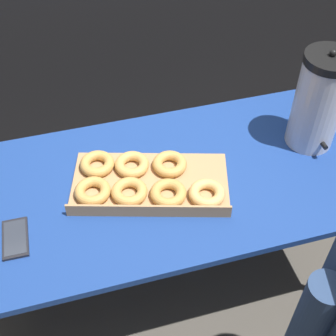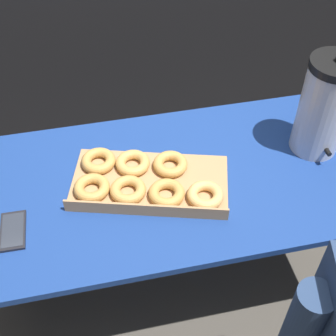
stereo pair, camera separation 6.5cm
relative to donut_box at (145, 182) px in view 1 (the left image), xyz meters
The scene contains 5 objects.
ground_plane 0.77m from the donut_box, ahead, with size 12.00×12.00×0.00m, color #4C473F.
folding_table 0.13m from the donut_box, ahead, with size 1.56×0.72×0.74m.
donut_box is the anchor object (origin of this frame).
coffee_urn 0.67m from the donut_box, ahead, with size 0.18×0.20×0.40m.
cell_phone 0.46m from the donut_box, 166.70° to the right, with size 0.08×0.15×0.01m.
Camera 1 is at (-0.32, -1.06, 1.95)m, focal length 50.00 mm.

